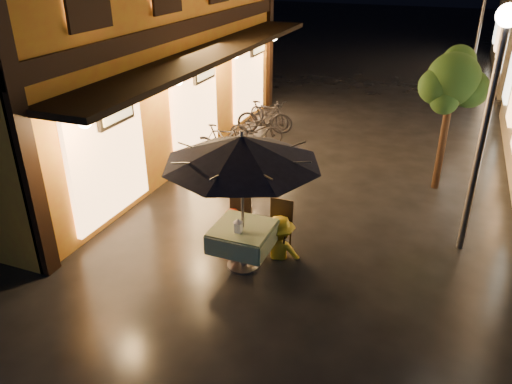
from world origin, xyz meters
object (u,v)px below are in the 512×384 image
at_px(streetlamp_near, 492,91).
at_px(person_yellow, 280,219).
at_px(cafe_table, 243,237).
at_px(table_lantern, 238,225).
at_px(person_orange, 231,210).
at_px(bicycle_0, 232,156).
at_px(patio_umbrella, 242,150).

distance_m(streetlamp_near, person_yellow, 3.99).
height_order(streetlamp_near, cafe_table, streetlamp_near).
xyz_separation_m(cafe_table, table_lantern, (-0.00, -0.18, 0.33)).
height_order(person_orange, bicycle_0, person_orange).
xyz_separation_m(cafe_table, person_orange, (-0.47, 0.58, 0.13)).
relative_size(cafe_table, person_yellow, 0.67).
distance_m(table_lantern, bicycle_0, 4.13).
bearing_deg(bicycle_0, person_yellow, -154.95).
bearing_deg(person_orange, streetlamp_near, -143.33).
height_order(cafe_table, table_lantern, table_lantern).
xyz_separation_m(streetlamp_near, table_lantern, (-3.47, -2.20, -2.00)).
relative_size(cafe_table, person_orange, 0.69).
bearing_deg(cafe_table, streetlamp_near, 30.18).
xyz_separation_m(streetlamp_near, person_yellow, (-3.01, -1.47, -2.17)).
bearing_deg(person_orange, person_yellow, -165.30).
height_order(streetlamp_near, patio_umbrella, streetlamp_near).
xyz_separation_m(table_lantern, person_orange, (-0.47, 0.76, -0.21)).
bearing_deg(table_lantern, streetlamp_near, 32.38).
bearing_deg(person_yellow, bicycle_0, -65.20).
distance_m(patio_umbrella, table_lantern, 1.24).
bearing_deg(patio_umbrella, person_orange, 128.85).
bearing_deg(streetlamp_near, patio_umbrella, -149.82).
height_order(cafe_table, person_yellow, person_yellow).
bearing_deg(person_orange, bicycle_0, -49.25).
bearing_deg(person_orange, cafe_table, 145.50).
xyz_separation_m(streetlamp_near, bicycle_0, (-5.25, 1.50, -2.45)).
xyz_separation_m(table_lantern, bicycle_0, (-1.78, 3.70, -0.45)).
distance_m(streetlamp_near, bicycle_0, 5.98).
bearing_deg(patio_umbrella, table_lantern, -90.00).
bearing_deg(person_yellow, patio_umbrella, 37.60).
bearing_deg(person_yellow, person_orange, -14.26).
height_order(person_yellow, bicycle_0, person_yellow).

